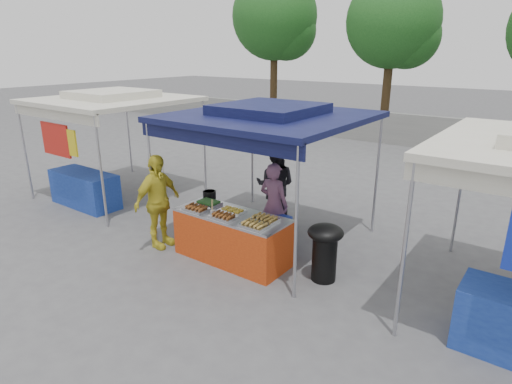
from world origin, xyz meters
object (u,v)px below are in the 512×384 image
Objects in this scene: vendor_table at (232,237)px; wok_burner at (325,247)px; helper_man at (275,185)px; vendor_woman at (274,204)px; cooking_pot at (209,195)px; customer_person at (158,202)px.

wok_burner is at bearing 11.55° from vendor_table.
vendor_table is 1.18× the size of helper_man.
vendor_woman is (0.22, 0.95, 0.36)m from vendor_table.
cooking_pot is 0.95m from customer_person.
vendor_table is at bearing -76.87° from customer_person.
customer_person is (-1.65, -1.31, 0.08)m from vendor_woman.
customer_person is (-3.03, -0.69, 0.31)m from wok_burner.
helper_man is at bearing 162.72° from wok_burner.
wok_burner is (2.43, -0.05, -0.36)m from cooking_pot.
wok_burner is 1.53m from vendor_woman.
vendor_woman is at bearing 100.89° from helper_man.
vendor_table is 1.15× the size of customer_person.
vendor_table is 8.27× the size of cooking_pot.
wok_burner is at bearing 154.07° from vendor_woman.
cooking_pot is 2.46m from wok_burner.
vendor_woman is at bearing 175.76° from wok_burner.
cooking_pot is (-0.83, 0.37, 0.50)m from vendor_table.
cooking_pot is at bearing -40.08° from customer_person.
customer_person is (-0.60, -0.73, -0.05)m from cooking_pot.
vendor_woman is at bearing 28.55° from cooking_pot.
wok_burner is at bearing -78.23° from customer_person.
wok_burner is 0.54× the size of customer_person.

